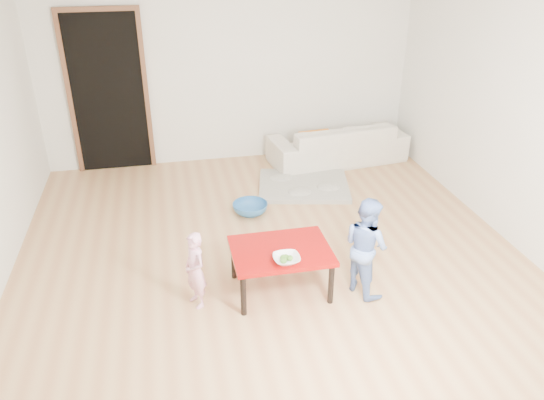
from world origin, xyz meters
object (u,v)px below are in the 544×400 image
object	(u,v)px
bowl	(287,259)
basin	(250,208)
sofa	(338,143)
child_pink	(195,270)
child_blue	(366,246)
red_table	(281,269)

from	to	relation	value
bowl	basin	bearing A→B (deg)	90.68
sofa	child_pink	xyz separation A→B (m)	(-2.20, -2.83, 0.08)
child_pink	basin	xyz separation A→B (m)	(0.74, 1.55, -0.29)
sofa	bowl	size ratio (longest dim) A/B	8.32
sofa	child_pink	world-z (taller)	child_pink
sofa	child_blue	world-z (taller)	child_blue
child_pink	basin	distance (m)	1.74
child_blue	red_table	bearing A→B (deg)	57.18
red_table	child_blue	world-z (taller)	child_blue
sofa	child_pink	bearing A→B (deg)	44.79
sofa	basin	xyz separation A→B (m)	(-1.47, -1.28, -0.21)
sofa	basin	world-z (taller)	sofa
red_table	child_pink	distance (m)	0.77
child_pink	child_blue	size ratio (longest dim) A/B	0.76
sofa	red_table	bearing A→B (deg)	55.20
sofa	red_table	world-z (taller)	sofa
bowl	sofa	bearing A→B (deg)	64.13
bowl	child_blue	world-z (taller)	child_blue
red_table	child_pink	size ratio (longest dim) A/B	1.24
sofa	child_blue	bearing A→B (deg)	68.95
sofa	basin	bearing A→B (deg)	33.86
red_table	child_blue	xyz separation A→B (m)	(0.73, -0.15, 0.24)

